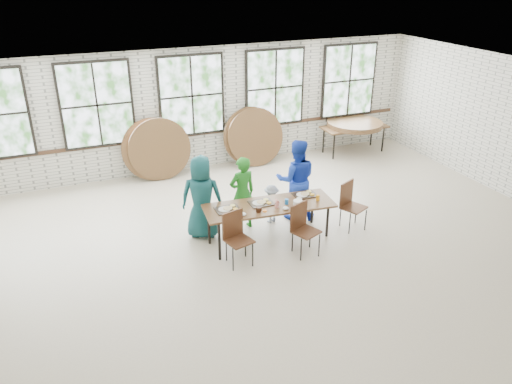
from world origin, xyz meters
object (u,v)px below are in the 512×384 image
chair_near_left (236,233)px  chair_near_right (302,225)px  dining_table (269,207)px  storage_table (354,128)px

chair_near_left → chair_near_right: size_ratio=1.00×
chair_near_left → chair_near_right: bearing=-22.5°
dining_table → storage_table: bearing=46.1°
storage_table → chair_near_left: bearing=-140.8°
dining_table → chair_near_right: 0.73m
chair_near_left → chair_near_right: 1.21m
chair_near_left → chair_near_right: same height
chair_near_right → chair_near_left: bearing=150.8°
chair_near_left → storage_table: bearing=24.1°
dining_table → chair_near_right: bearing=-53.7°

